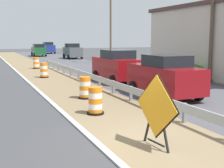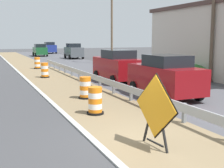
{
  "view_description": "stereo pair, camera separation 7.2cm",
  "coord_description": "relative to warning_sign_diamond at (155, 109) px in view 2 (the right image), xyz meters",
  "views": [
    {
      "loc": [
        -4.13,
        -7.06,
        2.93
      ],
      "look_at": [
        0.92,
        4.4,
        1.0
      ],
      "focal_mm": 47.73,
      "sensor_mm": 36.0,
      "label": 1
    },
    {
      "loc": [
        -4.06,
        -7.09,
        2.93
      ],
      "look_at": [
        0.92,
        4.4,
        1.0
      ],
      "focal_mm": 47.73,
      "sensor_mm": 36.0,
      "label": 2
    }
  ],
  "objects": [
    {
      "name": "ground_plane",
      "position": [
        -0.08,
        0.44,
        -1.07
      ],
      "size": [
        160.0,
        160.0,
        0.0
      ],
      "primitive_type": "plane",
      "color": "#3D3D3F"
    },
    {
      "name": "median_dirt_strip",
      "position": [
        0.54,
        0.44,
        -1.07
      ],
      "size": [
        3.65,
        120.0,
        0.01
      ],
      "primitive_type": "cube",
      "color": "#7F6B4C",
      "rests_on": "ground"
    },
    {
      "name": "curb_near_edge",
      "position": [
        -1.38,
        0.44,
        -1.07
      ],
      "size": [
        0.2,
        120.0,
        0.11
      ],
      "primitive_type": "cube",
      "color": "#ADADA8",
      "rests_on": "ground"
    },
    {
      "name": "guardrail_median",
      "position": [
        2.13,
        3.66,
        -0.55
      ],
      "size": [
        0.18,
        42.8,
        0.71
      ],
      "color": "#999EA3",
      "rests_on": "ground"
    },
    {
      "name": "warning_sign_diamond",
      "position": [
        0.0,
        0.0,
        0.0
      ],
      "size": [
        0.22,
        1.79,
        2.04
      ],
      "rotation": [
        0.0,
        0.0,
        3.24
      ],
      "color": "black",
      "rests_on": "ground"
    },
    {
      "name": "traffic_barrel_nearest",
      "position": [
        -0.24,
        4.0,
        -0.59
      ],
      "size": [
        0.67,
        0.67,
        1.07
      ],
      "color": "orange",
      "rests_on": "ground"
    },
    {
      "name": "traffic_barrel_close",
      "position": [
        0.38,
        7.07,
        -0.59
      ],
      "size": [
        0.69,
        0.69,
        1.07
      ],
      "color": "orange",
      "rests_on": "ground"
    },
    {
      "name": "traffic_barrel_mid",
      "position": [
        0.07,
        15.8,
        -0.56
      ],
      "size": [
        0.67,
        0.67,
        1.12
      ],
      "color": "orange",
      "rests_on": "ground"
    },
    {
      "name": "traffic_barrel_far",
      "position": [
        0.68,
        22.77,
        -0.57
      ],
      "size": [
        0.68,
        0.68,
        1.11
      ],
      "color": "orange",
      "rests_on": "ground"
    },
    {
      "name": "car_lead_near_lane",
      "position": [
        4.61,
        43.51,
        -0.06
      ],
      "size": [
        2.13,
        4.14,
        2.03
      ],
      "rotation": [
        0.0,
        0.0,
        1.55
      ],
      "color": "#195128",
      "rests_on": "ground"
    },
    {
      "name": "car_trailing_near_lane",
      "position": [
        8.0,
        52.02,
        0.04
      ],
      "size": [
        2.06,
        4.57,
        2.22
      ],
      "rotation": [
        0.0,
        0.0,
        -1.58
      ],
      "color": "navy",
      "rests_on": "ground"
    },
    {
      "name": "car_lead_far_lane",
      "position": [
        4.19,
        5.9,
        -0.01
      ],
      "size": [
        2.16,
        4.59,
        2.12
      ],
      "rotation": [
        0.0,
        0.0,
        1.56
      ],
      "color": "maroon",
      "rests_on": "ground"
    },
    {
      "name": "car_mid_far_lane",
      "position": [
        8.08,
        35.58,
        0.03
      ],
      "size": [
        2.22,
        4.14,
        2.2
      ],
      "rotation": [
        0.0,
        0.0,
        -1.59
      ],
      "color": "#4C5156",
      "rests_on": "ground"
    },
    {
      "name": "car_trailing_far_lane",
      "position": [
        4.25,
        11.78,
        0.01
      ],
      "size": [
        2.15,
        4.63,
        2.16
      ],
      "rotation": [
        0.0,
        0.0,
        1.56
      ],
      "color": "maroon",
      "rests_on": "ground"
    },
    {
      "name": "utility_pole_near",
      "position": [
        9.91,
        9.05,
        3.77
      ],
      "size": [
        0.24,
        1.8,
        9.35
      ],
      "color": "brown",
      "rests_on": "ground"
    },
    {
      "name": "utility_pole_mid",
      "position": [
        9.75,
        25.43,
        3.61
      ],
      "size": [
        0.24,
        1.8,
        9.05
      ],
      "color": "brown",
      "rests_on": "ground"
    },
    {
      "name": "bush_roadside",
      "position": [
        8.83,
        10.19,
        -0.46
      ],
      "size": [
        2.8,
        2.8,
        1.22
      ],
      "primitive_type": "ellipsoid",
      "color": "#286028",
      "rests_on": "ground"
    }
  ]
}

